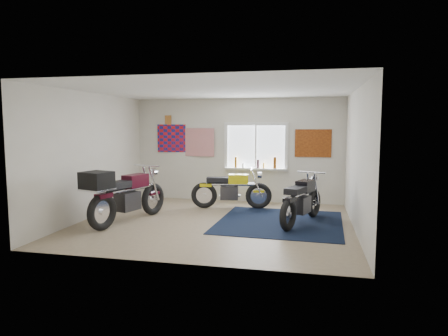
% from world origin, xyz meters
% --- Properties ---
extents(ground, '(5.50, 5.50, 0.00)m').
position_xyz_m(ground, '(0.00, 0.00, 0.00)').
color(ground, '#9E896B').
rests_on(ground, ground).
extents(room_shell, '(5.50, 5.50, 5.50)m').
position_xyz_m(room_shell, '(0.00, 0.00, 1.64)').
color(room_shell, white).
rests_on(room_shell, ground).
extents(navy_rug, '(2.61, 2.70, 0.01)m').
position_xyz_m(navy_rug, '(1.31, 0.32, 0.01)').
color(navy_rug, black).
rests_on(navy_rug, ground).
extents(window_assembly, '(1.66, 0.17, 1.26)m').
position_xyz_m(window_assembly, '(0.50, 2.47, 1.37)').
color(window_assembly, white).
rests_on(window_assembly, room_shell).
extents(oil_bottles, '(1.10, 0.09, 0.30)m').
position_xyz_m(oil_bottles, '(0.59, 2.40, 1.03)').
color(oil_bottles, brown).
rests_on(oil_bottles, window_assembly).
extents(flag_display, '(1.60, 0.10, 1.17)m').
position_xyz_m(flag_display, '(-1.90, 2.48, 2.15)').
color(flag_display, red).
rests_on(flag_display, room_shell).
extents(triumph_poster, '(0.90, 0.03, 0.70)m').
position_xyz_m(triumph_poster, '(1.95, 2.48, 1.55)').
color(triumph_poster, '#A54C14').
rests_on(triumph_poster, room_shell).
extents(yellow_triumph, '(1.95, 0.59, 0.98)m').
position_xyz_m(yellow_triumph, '(0.04, 1.50, 0.43)').
color(yellow_triumph, black).
rests_on(yellow_triumph, ground).
extents(black_chrome_bike, '(0.88, 1.92, 1.03)m').
position_xyz_m(black_chrome_bike, '(1.74, 0.33, 0.45)').
color(black_chrome_bike, black).
rests_on(black_chrome_bike, navy_rug).
extents(maroon_tourer, '(1.03, 2.25, 1.15)m').
position_xyz_m(maroon_tourer, '(-1.80, -0.46, 0.60)').
color(maroon_tourer, black).
rests_on(maroon_tourer, ground).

